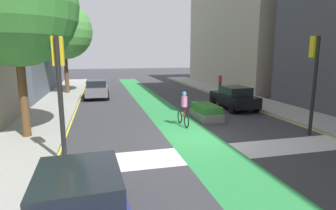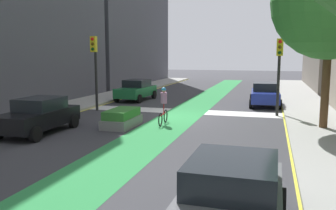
% 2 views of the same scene
% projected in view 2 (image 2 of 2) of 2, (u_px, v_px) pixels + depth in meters
% --- Properties ---
extents(ground_plane, '(120.00, 120.00, 0.00)m').
position_uv_depth(ground_plane, '(174.00, 117.00, 20.18)').
color(ground_plane, '#38383D').
extents(bike_lane_paint, '(2.40, 60.00, 0.01)m').
position_uv_depth(bike_lane_paint, '(179.00, 117.00, 20.10)').
color(bike_lane_paint, '#2D8C47').
rests_on(bike_lane_paint, ground_plane).
extents(crosswalk_band, '(12.00, 1.80, 0.01)m').
position_uv_depth(crosswalk_band, '(182.00, 111.00, 22.09)').
color(crosswalk_band, silver).
rests_on(crosswalk_band, ground_plane).
extents(sidewalk_left, '(3.00, 60.00, 0.15)m').
position_uv_depth(sidewalk_left, '(317.00, 122.00, 18.11)').
color(sidewalk_left, '#9E9E99').
rests_on(sidewalk_left, ground_plane).
extents(curb_stripe_left, '(0.16, 60.00, 0.01)m').
position_uv_depth(curb_stripe_left, '(285.00, 122.00, 18.54)').
color(curb_stripe_left, yellow).
rests_on(curb_stripe_left, ground_plane).
extents(sidewalk_right, '(3.00, 60.00, 0.15)m').
position_uv_depth(sidewalk_right, '(58.00, 110.00, 22.23)').
color(sidewalk_right, '#9E9E99').
rests_on(sidewalk_right, ground_plane).
extents(curb_stripe_right, '(0.16, 60.00, 0.01)m').
position_uv_depth(curb_stripe_right, '(79.00, 112.00, 21.83)').
color(curb_stripe_right, yellow).
rests_on(curb_stripe_right, ground_plane).
extents(traffic_signal_near_right, '(0.35, 0.52, 4.58)m').
position_uv_depth(traffic_signal_near_right, '(95.00, 59.00, 21.91)').
color(traffic_signal_near_right, black).
rests_on(traffic_signal_near_right, ground_plane).
extents(traffic_signal_near_left, '(0.35, 0.52, 4.35)m').
position_uv_depth(traffic_signal_near_left, '(279.00, 62.00, 19.95)').
color(traffic_signal_near_left, black).
rests_on(traffic_signal_near_left, ground_plane).
extents(car_black_right_far, '(2.04, 4.21, 1.57)m').
position_uv_depth(car_black_right_far, '(39.00, 115.00, 15.93)').
color(car_black_right_far, black).
rests_on(car_black_right_far, ground_plane).
extents(car_green_right_near, '(2.19, 4.28, 1.57)m').
position_uv_depth(car_green_right_near, '(136.00, 90.00, 27.33)').
color(car_green_right_near, '#196033').
rests_on(car_green_right_near, ground_plane).
extents(car_blue_left_near, '(2.17, 4.27, 1.57)m').
position_uv_depth(car_blue_left_near, '(265.00, 94.00, 24.44)').
color(car_blue_left_near, navy).
rests_on(car_blue_left_near, ground_plane).
extents(car_grey_left_far, '(2.08, 4.23, 1.57)m').
position_uv_depth(car_grey_left_far, '(231.00, 202.00, 6.58)').
color(car_grey_left_far, slate).
rests_on(car_grey_left_far, ground_plane).
extents(cyclist_in_lane, '(0.32, 1.73, 1.86)m').
position_uv_depth(cyclist_in_lane, '(163.00, 105.00, 17.93)').
color(cyclist_in_lane, black).
rests_on(cyclist_in_lane, ground_plane).
extents(street_tree_near, '(5.16, 5.16, 8.24)m').
position_uv_depth(street_tree_near, '(331.00, 1.00, 15.71)').
color(street_tree_near, brown).
rests_on(street_tree_near, sidewalk_left).
extents(median_planter, '(1.25, 2.45, 0.85)m').
position_uv_depth(median_planter, '(122.00, 118.00, 17.37)').
color(median_planter, slate).
rests_on(median_planter, ground_plane).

